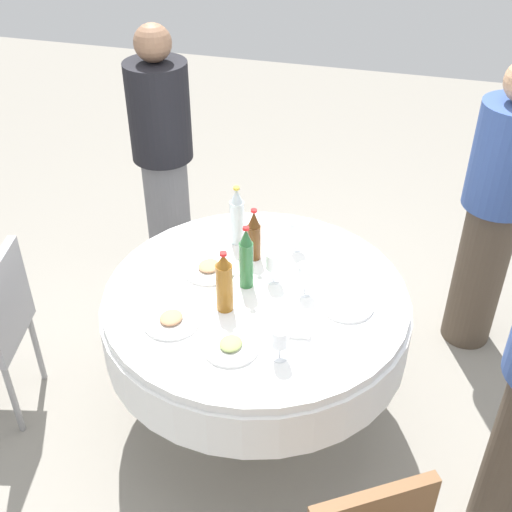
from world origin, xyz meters
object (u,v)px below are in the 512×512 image
object	(u,v)px
wine_glass_left	(273,262)
wine_glass_north	(305,274)
bottle_clear_far	(237,217)
wine_glass_far	(296,229)
plate_south	(230,346)
plate_mid	(347,305)
bottle_amber_right	(224,283)
bottle_green_front	(246,259)
plate_rear	(209,268)
dining_table	(256,318)
bottle_brown_inner	(254,236)
plate_east	(171,320)
person_inner	(495,210)
person_front	(163,158)
wine_glass_near	(280,339)

from	to	relation	value
wine_glass_left	wine_glass_north	distance (m)	0.16
wine_glass_left	bottle_clear_far	bearing A→B (deg)	43.36
wine_glass_far	plate_south	xyz separation A→B (m)	(-0.72, 0.10, -0.10)
plate_south	plate_mid	xyz separation A→B (m)	(0.37, -0.39, -0.00)
bottle_amber_right	bottle_green_front	xyz separation A→B (m)	(0.17, -0.04, 0.01)
plate_rear	plate_mid	xyz separation A→B (m)	(-0.08, -0.63, -0.00)
wine_glass_far	wine_glass_north	distance (m)	0.33
dining_table	bottle_green_front	world-z (taller)	bottle_green_front
dining_table	bottle_brown_inner	xyz separation A→B (m)	(0.24, 0.08, 0.27)
wine_glass_far	plate_east	xyz separation A→B (m)	(-0.64, 0.37, -0.10)
bottle_amber_right	plate_east	distance (m)	0.26
dining_table	person_inner	bearing A→B (deg)	-49.63
plate_east	plate_mid	distance (m)	0.73
wine_glass_far	wine_glass_left	world-z (taller)	wine_glass_far
wine_glass_north	plate_mid	xyz separation A→B (m)	(-0.04, -0.19, -0.10)
dining_table	person_front	world-z (taller)	person_front
wine_glass_left	person_inner	distance (m)	1.20
bottle_green_front	plate_south	xyz separation A→B (m)	(-0.40, -0.05, -0.13)
wine_glass_north	plate_south	xyz separation A→B (m)	(-0.41, 0.20, -0.09)
wine_glass_near	plate_rear	bearing A→B (deg)	43.74
wine_glass_far	wine_glass_north	size ratio (longest dim) A/B	0.99
bottle_brown_inner	bottle_green_front	size ratio (longest dim) A/B	0.86
bottle_brown_inner	plate_mid	size ratio (longest dim) A/B	1.16
bottle_green_front	wine_glass_near	distance (m)	0.47
wine_glass_left	wine_glass_north	world-z (taller)	wine_glass_north
dining_table	wine_glass_far	distance (m)	0.45
wine_glass_north	person_inner	world-z (taller)	person_inner
bottle_amber_right	bottle_brown_inner	distance (m)	0.38
plate_mid	wine_glass_near	bearing A→B (deg)	151.57
bottle_brown_inner	bottle_green_front	bearing A→B (deg)	-173.52
bottle_green_front	plate_east	xyz separation A→B (m)	(-0.32, 0.22, -0.13)
wine_glass_far	wine_glass_left	size ratio (longest dim) A/B	1.02
plate_rear	person_inner	distance (m)	1.44
bottle_clear_far	plate_rear	world-z (taller)	bottle_clear_far
wine_glass_north	person_front	size ratio (longest dim) A/B	0.10
wine_glass_far	person_front	distance (m)	1.07
wine_glass_left	plate_east	distance (m)	0.51
bottle_clear_far	bottle_brown_inner	bearing A→B (deg)	-133.49
bottle_green_front	person_front	xyz separation A→B (m)	(0.91, 0.75, -0.07)
bottle_brown_inner	plate_south	xyz separation A→B (m)	(-0.60, -0.07, -0.11)
plate_south	person_inner	world-z (taller)	person_inner
bottle_clear_far	bottle_green_front	bearing A→B (deg)	-156.61
wine_glass_near	bottle_amber_right	bearing A→B (deg)	52.16
person_front	plate_rear	bearing A→B (deg)	-97.03
bottle_green_front	plate_east	bearing A→B (deg)	144.87
bottle_amber_right	bottle_clear_far	distance (m)	0.50
plate_rear	plate_east	distance (m)	0.38
wine_glass_far	plate_rear	xyz separation A→B (m)	(-0.27, 0.34, -0.10)
wine_glass_near	person_inner	size ratio (longest dim) A/B	0.09
wine_glass_far	person_inner	xyz separation A→B (m)	(0.48, -0.89, -0.03)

